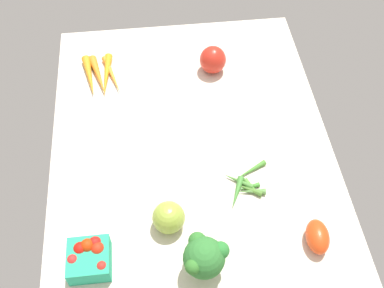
{
  "coord_description": "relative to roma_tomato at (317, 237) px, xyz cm",
  "views": [
    {
      "loc": [
        -74.7,
        8.34,
        104.53
      ],
      "look_at": [
        0.0,
        0.0,
        4.0
      ],
      "focal_mm": 43.74,
      "sensor_mm": 36.0,
      "label": 1
    }
  ],
  "objects": [
    {
      "name": "carrot_bunch",
      "position": [
        59.9,
        50.84,
        -1.44
      ],
      "size": [
        17.19,
        12.67,
        2.74
      ],
      "color": "orange",
      "rests_on": "tablecloth"
    },
    {
      "name": "tablecloth",
      "position": [
        30.51,
        25.97,
        -3.68
      ],
      "size": [
        104.0,
        76.0,
        2.0
      ],
      "primitive_type": "cube",
      "color": "beige",
      "rests_on": "ground"
    },
    {
      "name": "heirloom_tomato_green",
      "position": [
        8.18,
        34.02,
        1.21
      ],
      "size": [
        7.8,
        7.8,
        7.8
      ],
      "primitive_type": "sphere",
      "color": "#93AB3C",
      "rests_on": "tablecloth"
    },
    {
      "name": "bell_pepper_red",
      "position": [
        59.86,
        16.32,
        1.62
      ],
      "size": [
        10.16,
        10.16,
        8.61
      ],
      "primitive_type": "ellipsoid",
      "rotation": [
        0.0,
        0.0,
        4.39
      ],
      "color": "red",
      "rests_on": "tablecloth"
    },
    {
      "name": "broccoli_head",
      "position": [
        -3.98,
        27.07,
        4.78
      ],
      "size": [
        10.18,
        10.2,
        12.05
      ],
      "color": "#91D079",
      "rests_on": "tablecloth"
    },
    {
      "name": "berry_basket",
      "position": [
        0.65,
        52.57,
        0.37
      ],
      "size": [
        9.48,
        9.48,
        6.4
      ],
      "color": "#26A178",
      "rests_on": "tablecloth"
    },
    {
      "name": "roma_tomato",
      "position": [
        0.0,
        0.0,
        0.0
      ],
      "size": [
        9.11,
        6.17,
        5.37
      ],
      "primitive_type": "ellipsoid",
      "rotation": [
        0.0,
        0.0,
        6.19
      ],
      "color": "red",
      "rests_on": "tablecloth"
    },
    {
      "name": "okra_pile",
      "position": [
        16.63,
        13.84,
        -1.9
      ],
      "size": [
        13.78,
        12.31,
        1.79
      ],
      "color": "#538E38",
      "rests_on": "tablecloth"
    }
  ]
}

